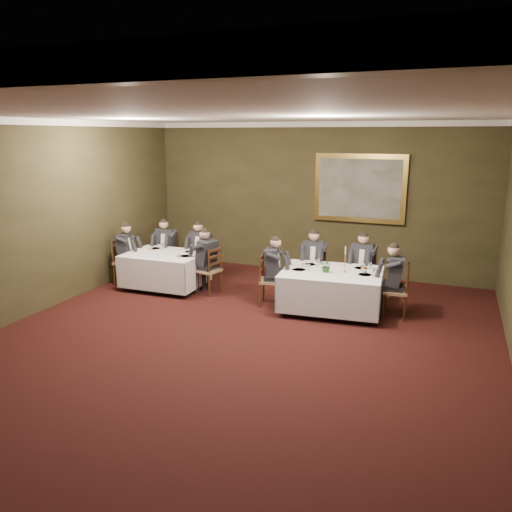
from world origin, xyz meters
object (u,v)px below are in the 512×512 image
Objects in this scene: diner_main_backleft at (314,270)px; diner_sec_backright at (201,258)px; diner_sec_backleft at (167,255)px; chair_main_backright at (362,284)px; diner_main_endright at (396,290)px; chair_sec_endright at (209,280)px; diner_main_backright at (363,273)px; chair_main_backleft at (314,280)px; painting at (360,188)px; chair_sec_endleft at (125,271)px; chair_main_endright at (396,302)px; centerpiece at (327,265)px; diner_sec_endright at (208,269)px; chair_main_endleft at (271,291)px; diner_main_endleft at (271,279)px; diner_sec_endleft at (124,261)px; chair_sec_backright at (201,267)px; table_main at (331,288)px; chair_sec_backleft at (167,264)px; candlestick at (345,263)px; table_second at (165,268)px.

diner_main_backleft is 1.00× the size of diner_sec_backright.
chair_main_backright is at bearing 179.36° from diner_sec_backleft.
chair_sec_endright is at bearing 86.33° from diner_main_endright.
diner_main_backright is 1.00× the size of diner_main_endright.
painting reaches higher than chair_main_backleft.
chair_sec_endleft is at bearing 9.15° from chair_main_backleft.
chair_main_endright is 3.90× the size of centerpiece.
chair_main_endleft is at bearing -84.97° from diner_sec_endright.
diner_main_endleft and diner_sec_endleft have the same top height.
diner_sec_endleft is (-0.56, -0.84, 0.00)m from diner_sec_backleft.
painting is at bearing -160.80° from diner_sec_backleft.
diner_sec_backleft is at bearing 4.84° from chair_sec_backright.
chair_main_endright reaches higher than table_main.
diner_sec_backleft is at bearing 75.35° from chair_sec_endright.
diner_sec_backright is at bearing 7.69° from chair_main_backright.
diner_sec_backleft reaches higher than chair_sec_backleft.
chair_sec_endleft is at bearing 179.67° from candlestick.
diner_main_endright reaches higher than table_second.
chair_main_endleft is at bearing -174.71° from table_main.
centerpiece reaches higher than chair_main_backleft.
diner_main_backright is 5.24× the size of centerpiece.
diner_main_endright is 4.45m from diner_sec_backright.
chair_main_endright is 5.32m from chair_sec_backleft.
diner_main_backleft is at bearing 85.26° from diner_sec_endleft.
diner_sec_backleft reaches higher than chair_main_backleft.
chair_main_backright is 1.00× the size of chair_sec_backright.
table_main is 4.20m from chair_sec_backleft.
chair_main_backleft is 1.91m from chair_main_endright.
chair_main_endright is 3.78m from diner_sec_endright.
chair_sec_endright is at bearing 129.72° from diner_sec_backright.
diner_sec_endright is (1.02, 0.02, 0.06)m from table_second.
chair_main_backright is 0.49× the size of painting.
diner_main_backright is at bearing 112.04° from diner_main_endleft.
centerpiece is 0.34m from candlestick.
diner_sec_endleft is (-5.82, -0.05, 0.23)m from chair_main_endright.
chair_main_backleft and chair_sec_backleft have the same top height.
diner_sec_endleft is at bearing 33.95° from chair_sec_backright.
diner_main_endleft is 2.31m from diner_sec_backright.
diner_main_endright reaches higher than chair_sec_backleft.
chair_main_backright is (4.05, 0.91, -0.17)m from table_second.
chair_main_endleft is 0.74× the size of diner_sec_endright.
chair_sec_endleft is at bearing 178.05° from centerpiece.
chair_main_backright is at bearing -176.40° from chair_sec_backright.
painting is at bearing -68.09° from diner_main_backright.
diner_sec_backright reaches higher than centerpiece.
diner_sec_endright is (-2.04, -0.79, 0.23)m from chair_main_backleft.
diner_main_endleft and diner_sec_backleft have the same top height.
chair_sec_backleft is (-0.46, 0.83, -0.17)m from table_second.
chair_main_backright is at bearing 12.64° from table_second.
table_second is 4.63m from painting.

